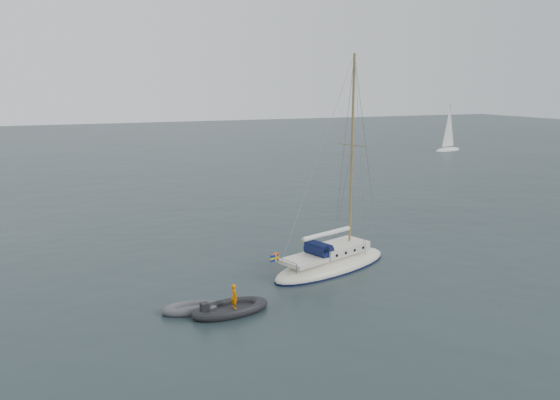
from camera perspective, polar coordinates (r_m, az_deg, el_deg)
name	(u,v)px	position (r m, az deg, el deg)	size (l,w,h in m)	color
ground	(319,278)	(34.54, 4.14, -8.10)	(300.00, 300.00, 0.00)	black
sailboat	(332,252)	(35.97, 5.44, -5.47)	(10.11, 3.03, 14.41)	beige
dinghy	(190,308)	(29.91, -9.34, -11.10)	(3.11, 1.40, 0.45)	#505055
rib	(230,308)	(29.51, -5.23, -11.20)	(4.33, 1.97, 1.57)	black
distant_yacht_b	(449,130)	(104.54, 17.22, 7.01)	(6.66, 3.55, 8.82)	silver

